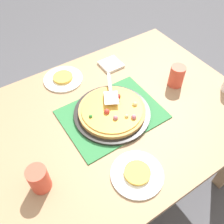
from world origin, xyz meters
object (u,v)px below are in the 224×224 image
(plate_far_right, at_px, (63,79))
(pizza_server, at_px, (110,91))
(plate_near_left, at_px, (137,174))
(napkin_stack, at_px, (111,64))
(pizza, at_px, (112,110))
(cup_near, at_px, (39,179))
(cup_corner, at_px, (177,76))
(served_slice_left, at_px, (137,173))
(served_slice_right, at_px, (63,77))
(pizza_pan, at_px, (112,113))

(plate_far_right, xyz_separation_m, pizza_server, (0.14, -0.28, 0.06))
(plate_near_left, bearing_deg, napkin_stack, 65.36)
(pizza, relative_size, cup_near, 2.75)
(cup_near, height_order, cup_corner, same)
(plate_near_left, distance_m, cup_corner, 0.60)
(napkin_stack, bearing_deg, served_slice_left, -114.64)
(pizza, relative_size, served_slice_left, 3.00)
(plate_near_left, distance_m, cup_near, 0.39)
(plate_far_right, distance_m, cup_near, 0.63)
(pizza, distance_m, plate_far_right, 0.38)
(served_slice_left, distance_m, served_slice_right, 0.70)
(pizza_pan, relative_size, napkin_stack, 3.17)
(served_slice_right, bearing_deg, plate_near_left, -90.37)
(pizza_server, bearing_deg, served_slice_right, 115.50)
(plate_near_left, bearing_deg, cup_near, 153.57)
(cup_corner, distance_m, pizza_server, 0.38)
(plate_far_right, height_order, served_slice_right, served_slice_right)
(napkin_stack, bearing_deg, pizza, -122.25)
(served_slice_left, bearing_deg, cup_near, 153.57)
(plate_near_left, height_order, pizza_server, pizza_server)
(pizza_pan, bearing_deg, plate_near_left, -105.78)
(served_slice_left, distance_m, pizza_server, 0.44)
(pizza, relative_size, served_slice_right, 3.00)
(plate_near_left, height_order, served_slice_right, served_slice_right)
(napkin_stack, bearing_deg, cup_corner, -58.13)
(plate_far_right, bearing_deg, pizza, -76.36)
(pizza, bearing_deg, served_slice_right, 103.64)
(pizza_pan, height_order, cup_corner, cup_corner)
(plate_far_right, height_order, served_slice_left, served_slice_left)
(plate_near_left, bearing_deg, pizza_pan, 74.22)
(plate_near_left, relative_size, pizza_server, 0.99)
(pizza, xyz_separation_m, served_slice_left, (-0.09, -0.33, -0.02))
(cup_near, bearing_deg, served_slice_right, 56.37)
(cup_near, relative_size, cup_corner, 1.00)
(pizza_server, bearing_deg, plate_near_left, -108.67)
(plate_far_right, bearing_deg, served_slice_left, -90.37)
(pizza, height_order, napkin_stack, pizza)
(cup_corner, bearing_deg, pizza_server, 165.95)
(plate_near_left, bearing_deg, cup_corner, 32.38)
(plate_near_left, xyz_separation_m, served_slice_left, (0.00, 0.00, 0.01))
(served_slice_left, height_order, cup_near, cup_near)
(cup_corner, bearing_deg, plate_far_right, 143.25)
(pizza, relative_size, pizza_server, 1.48)
(pizza_pan, relative_size, plate_near_left, 1.73)
(plate_near_left, distance_m, plate_far_right, 0.70)
(pizza_pan, distance_m, pizza_server, 0.11)
(plate_far_right, height_order, pizza_server, pizza_server)
(served_slice_left, bearing_deg, cup_corner, 32.38)
(cup_corner, bearing_deg, served_slice_left, -147.62)
(plate_near_left, relative_size, cup_corner, 1.83)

